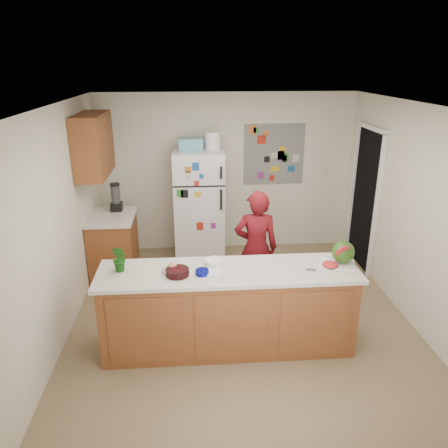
{
  "coord_description": "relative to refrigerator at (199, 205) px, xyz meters",
  "views": [
    {
      "loc": [
        -0.55,
        -4.5,
        2.92
      ],
      "look_at": [
        -0.19,
        0.2,
        1.16
      ],
      "focal_mm": 35.0,
      "sensor_mm": 36.0,
      "label": 1
    }
  ],
  "objects": [
    {
      "name": "floor",
      "position": [
        0.45,
        -1.88,
        -0.86
      ],
      "size": [
        4.0,
        4.5,
        0.02
      ],
      "primitive_type": "cube",
      "color": "brown",
      "rests_on": "ground"
    },
    {
      "name": "wall_back",
      "position": [
        0.45,
        0.38,
        0.4
      ],
      "size": [
        4.0,
        0.02,
        2.5
      ],
      "primitive_type": "cube",
      "color": "beige",
      "rests_on": "ground"
    },
    {
      "name": "wall_left",
      "position": [
        -1.56,
        -1.88,
        0.4
      ],
      "size": [
        0.02,
        4.5,
        2.5
      ],
      "primitive_type": "cube",
      "color": "beige",
      "rests_on": "ground"
    },
    {
      "name": "wall_right",
      "position": [
        2.46,
        -1.88,
        0.4
      ],
      "size": [
        0.02,
        4.5,
        2.5
      ],
      "primitive_type": "cube",
      "color": "beige",
      "rests_on": "ground"
    },
    {
      "name": "ceiling",
      "position": [
        0.45,
        -1.88,
        1.66
      ],
      "size": [
        4.0,
        4.5,
        0.02
      ],
      "primitive_type": "cube",
      "color": "white",
      "rests_on": "wall_back"
    },
    {
      "name": "doorway",
      "position": [
        2.44,
        -0.43,
        0.17
      ],
      "size": [
        0.03,
        0.85,
        2.04
      ],
      "primitive_type": "cube",
      "color": "black",
      "rests_on": "ground"
    },
    {
      "name": "peninsula_base",
      "position": [
        0.25,
        -2.38,
        -0.41
      ],
      "size": [
        2.6,
        0.62,
        0.88
      ],
      "primitive_type": "cube",
      "color": "brown",
      "rests_on": "floor"
    },
    {
      "name": "peninsula_top",
      "position": [
        0.25,
        -2.38,
        0.05
      ],
      "size": [
        2.68,
        0.7,
        0.04
      ],
      "primitive_type": "cube",
      "color": "silver",
      "rests_on": "peninsula_base"
    },
    {
      "name": "side_counter_base",
      "position": [
        -1.24,
        -0.53,
        -0.42
      ],
      "size": [
        0.6,
        0.8,
        0.86
      ],
      "primitive_type": "cube",
      "color": "brown",
      "rests_on": "floor"
    },
    {
      "name": "side_counter_top",
      "position": [
        -1.24,
        -0.53,
        0.03
      ],
      "size": [
        0.64,
        0.84,
        0.04
      ],
      "primitive_type": "cube",
      "color": "silver",
      "rests_on": "side_counter_base"
    },
    {
      "name": "upper_cabinets",
      "position": [
        -1.37,
        -0.58,
        1.05
      ],
      "size": [
        0.35,
        1.0,
        0.8
      ],
      "primitive_type": "cube",
      "color": "brown",
      "rests_on": "wall_left"
    },
    {
      "name": "refrigerator",
      "position": [
        0.0,
        0.0,
        0.0
      ],
      "size": [
        0.75,
        0.7,
        1.7
      ],
      "primitive_type": "cube",
      "color": "silver",
      "rests_on": "floor"
    },
    {
      "name": "fridge_top_bin",
      "position": [
        -0.1,
        0.0,
        0.94
      ],
      "size": [
        0.35,
        0.28,
        0.18
      ],
      "primitive_type": "cube",
      "color": "#5999B2",
      "rests_on": "refrigerator"
    },
    {
      "name": "photo_collage",
      "position": [
        1.2,
        0.36,
        0.7
      ],
      "size": [
        0.95,
        0.01,
        0.95
      ],
      "primitive_type": "cube",
      "color": "slate",
      "rests_on": "wall_back"
    },
    {
      "name": "person",
      "position": [
        0.67,
        -1.45,
        -0.11
      ],
      "size": [
        0.56,
        0.39,
        1.49
      ],
      "primitive_type": "imported",
      "rotation": [
        0.0,
        0.0,
        3.08
      ],
      "color": "#600E15",
      "rests_on": "floor"
    },
    {
      "name": "blender_appliance",
      "position": [
        -1.19,
        -0.3,
        0.24
      ],
      "size": [
        0.13,
        0.13,
        0.38
      ],
      "primitive_type": "cylinder",
      "color": "black",
      "rests_on": "side_counter_top"
    },
    {
      "name": "cutting_board",
      "position": [
        1.4,
        -2.33,
        0.08
      ],
      "size": [
        0.42,
        0.36,
        0.01
      ],
      "primitive_type": "cube",
      "rotation": [
        0.0,
        0.0,
        -0.27
      ],
      "color": "silver",
      "rests_on": "peninsula_top"
    },
    {
      "name": "watermelon",
      "position": [
        1.46,
        -2.31,
        0.2
      ],
      "size": [
        0.24,
        0.24,
        0.24
      ],
      "primitive_type": "sphere",
      "color": "#285618",
      "rests_on": "cutting_board"
    },
    {
      "name": "watermelon_slice",
      "position": [
        1.31,
        -2.38,
        0.09
      ],
      "size": [
        0.15,
        0.15,
        0.02
      ],
      "primitive_type": "cylinder",
      "color": "#E93A44",
      "rests_on": "cutting_board"
    },
    {
      "name": "cherry_bowl",
      "position": [
        -0.27,
        -2.46,
        0.11
      ],
      "size": [
        0.24,
        0.24,
        0.07
      ],
      "primitive_type": "cylinder",
      "rotation": [
        0.0,
        0.0,
        0.01
      ],
      "color": "black",
      "rests_on": "peninsula_top"
    },
    {
      "name": "white_bowl",
      "position": [
        0.11,
        -2.24,
        0.1
      ],
      "size": [
        0.24,
        0.24,
        0.06
      ],
      "primitive_type": "cylinder",
      "rotation": [
        0.0,
        0.0,
        -0.2
      ],
      "color": "silver",
      "rests_on": "peninsula_top"
    },
    {
      "name": "cobalt_bowl",
      "position": [
        -0.02,
        -2.45,
        0.1
      ],
      "size": [
        0.15,
        0.15,
        0.05
      ],
      "primitive_type": "cylinder",
      "rotation": [
        0.0,
        0.0,
        -0.15
      ],
      "color": "#040860",
      "rests_on": "peninsula_top"
    },
    {
      "name": "plate",
      "position": [
        -0.32,
        -2.37,
        0.08
      ],
      "size": [
        0.25,
        0.25,
        0.02
      ],
      "primitive_type": "cylinder",
      "rotation": [
        0.0,
        0.0,
        0.16
      ],
      "color": "beige",
      "rests_on": "peninsula_top"
    },
    {
      "name": "paper_towel",
      "position": [
        0.09,
        -2.44,
        0.08
      ],
      "size": [
        0.21,
        0.2,
        0.02
      ],
      "primitive_type": "cube",
      "rotation": [
        0.0,
        0.0,
        -0.28
      ],
      "color": "silver",
      "rests_on": "peninsula_top"
    },
    {
      "name": "keys",
      "position": [
        1.08,
        -2.46,
        0.08
      ],
      "size": [
        0.11,
        0.07,
        0.01
      ],
      "primitive_type": "cube",
      "rotation": [
        0.0,
        0.0,
        -0.27
      ],
      "color": "gray",
      "rests_on": "peninsula_top"
    },
    {
      "name": "potted_plant",
      "position": [
        -0.84,
        -2.33,
        0.21
      ],
      "size": [
        0.2,
        0.2,
        0.29
      ],
      "primitive_type": "imported",
      "rotation": [
        0.0,
        0.0,
        5.39
      ],
      "color": "#14410B",
      "rests_on": "peninsula_top"
    }
  ]
}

